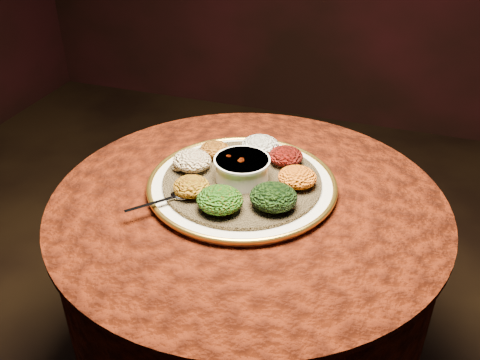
% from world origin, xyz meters
% --- Properties ---
extents(table, '(0.96, 0.96, 0.73)m').
position_xyz_m(table, '(0.00, 0.00, 0.55)').
color(table, black).
rests_on(table, ground).
extents(platter, '(0.47, 0.47, 0.02)m').
position_xyz_m(platter, '(-0.03, 0.04, 0.75)').
color(platter, white).
rests_on(platter, table).
extents(injera, '(0.44, 0.44, 0.01)m').
position_xyz_m(injera, '(-0.03, 0.04, 0.76)').
color(injera, brown).
rests_on(injera, platter).
extents(stew_bowl, '(0.14, 0.14, 0.06)m').
position_xyz_m(stew_bowl, '(-0.03, 0.04, 0.80)').
color(stew_bowl, white).
rests_on(stew_bowl, injera).
extents(spoon, '(0.12, 0.12, 0.01)m').
position_xyz_m(spoon, '(-0.15, -0.09, 0.77)').
color(spoon, silver).
rests_on(spoon, injera).
extents(portion_ayib, '(0.10, 0.10, 0.05)m').
position_xyz_m(portion_ayib, '(-0.02, 0.17, 0.79)').
color(portion_ayib, white).
rests_on(portion_ayib, injera).
extents(portion_kitfo, '(0.09, 0.09, 0.04)m').
position_xyz_m(portion_kitfo, '(0.05, 0.15, 0.78)').
color(portion_kitfo, black).
rests_on(portion_kitfo, injera).
extents(portion_tikil, '(0.09, 0.09, 0.05)m').
position_xyz_m(portion_tikil, '(0.11, 0.06, 0.78)').
color(portion_tikil, '#AE5E0E').
rests_on(portion_tikil, injera).
extents(portion_gomen, '(0.11, 0.10, 0.05)m').
position_xyz_m(portion_gomen, '(0.08, -0.05, 0.79)').
color(portion_gomen, black).
rests_on(portion_gomen, injera).
extents(portion_mixveg, '(0.11, 0.10, 0.05)m').
position_xyz_m(portion_mixveg, '(-0.03, -0.10, 0.79)').
color(portion_mixveg, '#9E310A').
rests_on(portion_mixveg, injera).
extents(portion_kik, '(0.09, 0.08, 0.04)m').
position_xyz_m(portion_kik, '(-0.12, -0.06, 0.78)').
color(portion_kik, '#A3750E').
rests_on(portion_kik, injera).
extents(portion_timatim, '(0.10, 0.09, 0.05)m').
position_xyz_m(portion_timatim, '(-0.16, 0.04, 0.79)').
color(portion_timatim, maroon).
rests_on(portion_timatim, injera).
extents(portion_shiro, '(0.08, 0.07, 0.04)m').
position_xyz_m(portion_shiro, '(-0.13, 0.12, 0.78)').
color(portion_shiro, '#9E5113').
rests_on(portion_shiro, injera).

